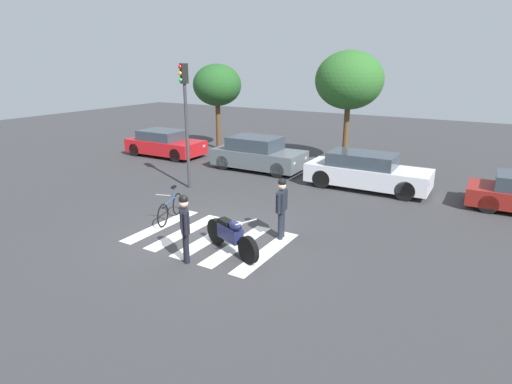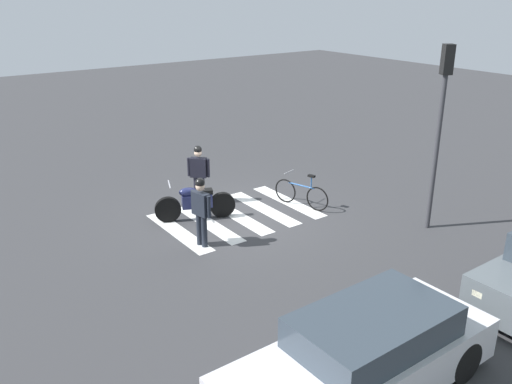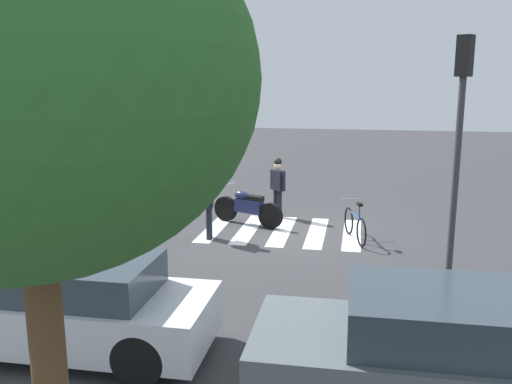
{
  "view_description": "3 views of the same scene",
  "coord_description": "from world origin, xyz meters",
  "px_view_note": "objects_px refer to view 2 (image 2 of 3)",
  "views": [
    {
      "loc": [
        6.53,
        -8.52,
        4.68
      ],
      "look_at": [
        0.76,
        1.23,
        1.14
      ],
      "focal_mm": 29.2,
      "sensor_mm": 36.0,
      "label": 1
    },
    {
      "loc": [
        7.54,
        11.39,
        5.87
      ],
      "look_at": [
        0.48,
        1.57,
        1.29
      ],
      "focal_mm": 38.05,
      "sensor_mm": 36.0,
      "label": 2
    },
    {
      "loc": [
        -1.89,
        13.59,
        3.9
      ],
      "look_at": [
        0.53,
        0.9,
        1.21
      ],
      "focal_mm": 38.09,
      "sensor_mm": 36.0,
      "label": 3
    }
  ],
  "objects_px": {
    "police_motorcycle": "(195,203)",
    "traffic_light_pole": "(441,110)",
    "car_white_van": "(363,357)",
    "leaning_bicycle": "(301,194)",
    "officer_on_foot": "(201,208)",
    "officer_by_motorcycle": "(199,171)"
  },
  "relations": [
    {
      "from": "leaning_bicycle",
      "to": "officer_by_motorcycle",
      "type": "bearing_deg",
      "value": -40.99
    },
    {
      "from": "police_motorcycle",
      "to": "officer_on_foot",
      "type": "distance_m",
      "value": 1.71
    },
    {
      "from": "officer_on_foot",
      "to": "police_motorcycle",
      "type": "bearing_deg",
      "value": -114.43
    },
    {
      "from": "leaning_bicycle",
      "to": "car_white_van",
      "type": "distance_m",
      "value": 7.63
    },
    {
      "from": "police_motorcycle",
      "to": "traffic_light_pole",
      "type": "height_order",
      "value": "traffic_light_pole"
    },
    {
      "from": "leaning_bicycle",
      "to": "officer_on_foot",
      "type": "xyz_separation_m",
      "value": [
        3.56,
        0.52,
        0.61
      ]
    },
    {
      "from": "car_white_van",
      "to": "leaning_bicycle",
      "type": "bearing_deg",
      "value": -123.21
    },
    {
      "from": "officer_on_foot",
      "to": "traffic_light_pole",
      "type": "distance_m",
      "value": 6.23
    },
    {
      "from": "officer_on_foot",
      "to": "traffic_light_pole",
      "type": "bearing_deg",
      "value": 154.89
    },
    {
      "from": "leaning_bicycle",
      "to": "officer_on_foot",
      "type": "height_order",
      "value": "officer_on_foot"
    },
    {
      "from": "officer_on_foot",
      "to": "car_white_van",
      "type": "distance_m",
      "value": 5.9
    },
    {
      "from": "police_motorcycle",
      "to": "leaning_bicycle",
      "type": "distance_m",
      "value": 3.04
    },
    {
      "from": "officer_by_motorcycle",
      "to": "officer_on_foot",
      "type": "bearing_deg",
      "value": 61.12
    },
    {
      "from": "officer_by_motorcycle",
      "to": "police_motorcycle",
      "type": "bearing_deg",
      "value": 54.97
    },
    {
      "from": "car_white_van",
      "to": "traffic_light_pole",
      "type": "relative_size",
      "value": 0.99
    },
    {
      "from": "officer_on_foot",
      "to": "officer_by_motorcycle",
      "type": "distance_m",
      "value": 2.79
    },
    {
      "from": "car_white_van",
      "to": "traffic_light_pole",
      "type": "xyz_separation_m",
      "value": [
        -5.93,
        -3.37,
        2.41
      ]
    },
    {
      "from": "leaning_bicycle",
      "to": "police_motorcycle",
      "type": "bearing_deg",
      "value": -18.36
    },
    {
      "from": "police_motorcycle",
      "to": "officer_by_motorcycle",
      "type": "relative_size",
      "value": 1.19
    },
    {
      "from": "officer_by_motorcycle",
      "to": "car_white_van",
      "type": "bearing_deg",
      "value": 76.68
    },
    {
      "from": "officer_by_motorcycle",
      "to": "traffic_light_pole",
      "type": "height_order",
      "value": "traffic_light_pole"
    },
    {
      "from": "car_white_van",
      "to": "traffic_light_pole",
      "type": "height_order",
      "value": "traffic_light_pole"
    }
  ]
}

